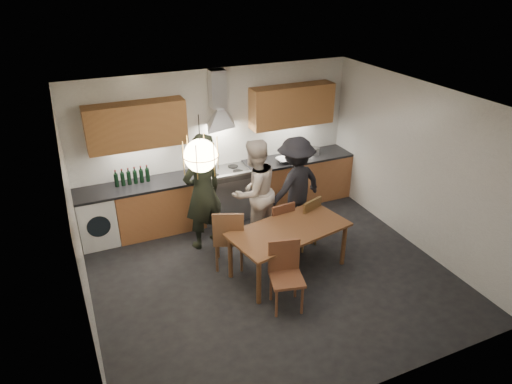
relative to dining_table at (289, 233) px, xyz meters
name	(u,v)px	position (x,y,z in m)	size (l,w,h in m)	color
ground	(271,274)	(-0.28, 0.00, -0.64)	(5.00, 5.00, 0.00)	black
room_shell	(273,169)	(-0.28, 0.00, 1.06)	(5.02, 4.52, 2.61)	white
counter_run	(226,193)	(-0.25, 1.95, -0.19)	(5.00, 0.62, 0.90)	#CA804D
range_stove	(225,194)	(-0.28, 1.94, -0.20)	(0.90, 0.60, 0.92)	silver
wall_fixtures	(219,114)	(-0.28, 2.06, 1.23)	(4.30, 0.54, 1.10)	#B87D47
pendant_lamp	(201,156)	(-1.28, -0.10, 1.46)	(0.43, 0.43, 0.70)	black
dining_table	(289,233)	(0.00, 0.00, 0.00)	(1.86, 1.18, 0.73)	brown
chair_back_left	(229,236)	(-0.78, 0.41, -0.07)	(0.58, 0.58, 0.99)	brown
chair_back_mid	(280,223)	(0.12, 0.53, -0.14)	(0.43, 0.43, 0.87)	brown
chair_back_right	(306,219)	(0.55, 0.45, -0.13)	(0.52, 0.52, 0.89)	brown
chair_front	(285,270)	(-0.38, -0.63, -0.11)	(0.51, 0.51, 0.93)	brown
person_left	(203,192)	(-0.90, 1.18, 0.31)	(0.69, 0.46, 1.91)	black
person_mid	(254,192)	(-0.10, 1.01, 0.23)	(0.85, 0.66, 1.74)	beige
person_right	(295,186)	(0.63, 1.00, 0.20)	(1.08, 0.62, 1.68)	black
mixing_bowl	(284,160)	(0.85, 1.84, 0.29)	(0.30, 0.30, 0.07)	#B1B1B5
stock_pot	(315,151)	(1.54, 1.94, 0.32)	(0.18, 0.18, 0.13)	silver
wine_bottles	(132,176)	(-1.83, 2.03, 0.40)	(0.57, 0.07, 0.28)	black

